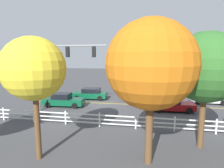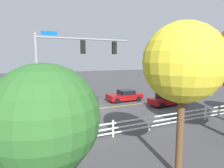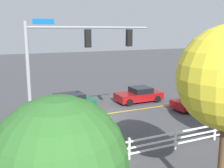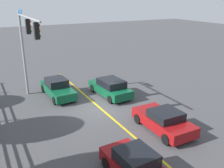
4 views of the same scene
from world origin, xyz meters
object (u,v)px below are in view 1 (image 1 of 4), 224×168
object	(u,v)px
tree_0	(34,69)
tree_4	(206,68)
car_2	(142,96)
car_3	(209,97)
car_4	(63,100)
tree_2	(151,65)
car_0	(90,94)
car_1	(172,105)

from	to	relation	value
tree_0	tree_4	xyz separation A→B (m)	(-9.17, -2.92, -0.00)
car_2	car_3	size ratio (longest dim) A/B	1.06
car_3	car_4	xyz separation A→B (m)	(16.55, 4.15, -0.03)
car_3	tree_2	distance (m)	16.44
car_2	tree_4	bearing A→B (deg)	108.13
tree_0	tree_4	size ratio (longest dim) A/B	0.94
tree_0	tree_2	world-z (taller)	tree_2
car_2	tree_0	world-z (taller)	tree_0
car_0	car_3	world-z (taller)	car_3
car_1	tree_4	size ratio (longest dim) A/B	0.61
car_3	car_2	bearing A→B (deg)	-1.57
car_4	car_3	bearing A→B (deg)	11.80
tree_0	tree_2	xyz separation A→B (m)	(-5.95, -0.58, 0.24)
car_3	tree_0	xyz separation A→B (m)	(13.26, 14.62, 4.24)
car_3	tree_0	size ratio (longest dim) A/B	0.60
car_1	tree_2	bearing A→B (deg)	-106.81
car_1	car_4	xyz separation A→B (m)	(11.82, 0.13, 0.02)
car_1	tree_2	xyz separation A→B (m)	(2.58, 10.02, 4.52)
car_2	car_3	bearing A→B (deg)	-179.47
tree_2	tree_4	bearing A→B (deg)	-143.98
car_2	car_3	world-z (taller)	car_3
car_2	tree_0	size ratio (longest dim) A/B	0.64
car_4	tree_2	size ratio (longest dim) A/B	0.61
car_0	tree_4	world-z (taller)	tree_4
car_4	tree_2	xyz separation A→B (m)	(-9.24, 9.88, 4.50)
car_2	car_1	bearing A→B (deg)	128.32
tree_2	tree_4	distance (m)	3.99
car_1	car_2	world-z (taller)	car_1
car_0	car_2	size ratio (longest dim) A/B	1.07
car_1	tree_0	bearing A→B (deg)	-131.22
car_0	car_4	xyz separation A→B (m)	(1.96, 3.94, -0.01)
tree_2	car_3	bearing A→B (deg)	-117.50
car_0	car_4	size ratio (longest dim) A/B	0.99
car_4	tree_0	world-z (taller)	tree_0
tree_0	car_0	bearing A→B (deg)	-84.76
tree_4	car_0	bearing A→B (deg)	-47.58
car_1	tree_2	size ratio (longest dim) A/B	0.58
car_0	car_4	bearing A→B (deg)	60.17
car_0	car_1	xyz separation A→B (m)	(-9.85, 3.81, -0.03)
tree_0	tree_2	bearing A→B (deg)	-174.44
car_4	tree_4	bearing A→B (deg)	-33.48
car_3	tree_4	bearing A→B (deg)	68.87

